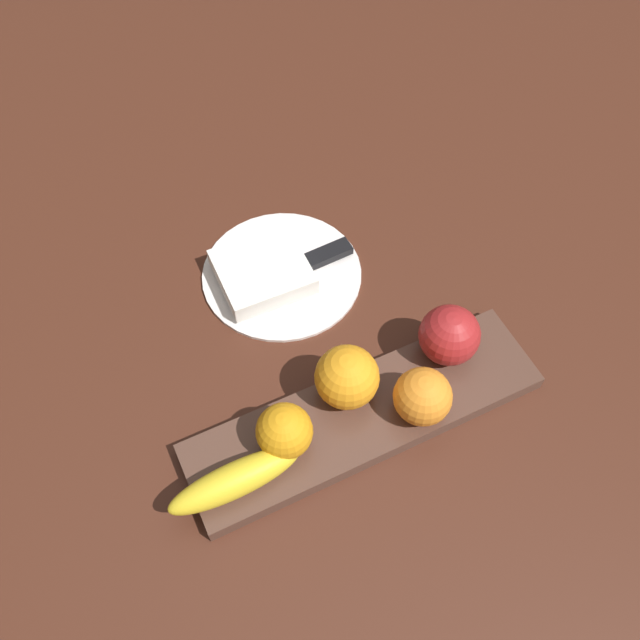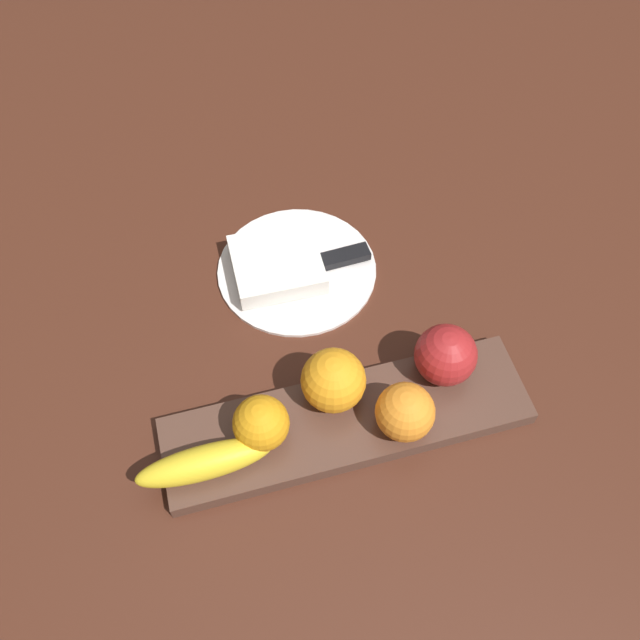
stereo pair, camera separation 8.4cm
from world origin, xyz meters
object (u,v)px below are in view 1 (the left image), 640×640
at_px(banana, 237,484).
at_px(folded_napkin, 263,272).
at_px(apple, 449,335).
at_px(orange_near_apple, 347,377).
at_px(knife, 311,262).
at_px(dinner_plate, 282,273).
at_px(orange_center, 423,397).
at_px(orange_near_banana, 284,431).
at_px(fruit_tray, 364,415).

xyz_separation_m(banana, folded_napkin, (-0.14, -0.26, -0.02)).
distance_m(apple, orange_near_apple, 0.14).
relative_size(apple, banana, 0.49).
bearing_deg(knife, orange_near_apple, 73.74).
relative_size(banana, dinner_plate, 0.70).
bearing_deg(folded_napkin, orange_center, 107.82).
bearing_deg(orange_near_banana, apple, -173.60).
height_order(banana, orange_center, orange_center).
distance_m(fruit_tray, orange_center, 0.08).
xyz_separation_m(orange_center, folded_napkin, (0.09, -0.27, -0.03)).
bearing_deg(banana, orange_near_apple, 18.25).
bearing_deg(orange_near_banana, dinner_plate, -112.87).
distance_m(apple, orange_center, 0.09).
relative_size(apple, orange_near_apple, 0.98).
relative_size(banana, orange_near_banana, 2.38).
relative_size(dinner_plate, knife, 1.20).
bearing_deg(orange_near_apple, knife, -103.59).
distance_m(banana, orange_near_apple, 0.17).
bearing_deg(orange_near_apple, orange_near_banana, 16.82).
bearing_deg(apple, dinner_plate, -58.79).
xyz_separation_m(orange_center, knife, (0.02, -0.26, -0.04)).
xyz_separation_m(fruit_tray, orange_near_banana, (0.10, -0.00, 0.04)).
distance_m(fruit_tray, orange_near_banana, 0.11).
bearing_deg(orange_center, banana, -0.50).
relative_size(fruit_tray, dinner_plate, 1.99).
distance_m(orange_near_banana, orange_center, 0.16).
bearing_deg(dinner_plate, banana, 57.43).
bearing_deg(folded_napkin, orange_near_apple, 95.13).
distance_m(orange_near_apple, dinner_plate, 0.22).
xyz_separation_m(apple, dinner_plate, (0.13, -0.21, -0.05)).
xyz_separation_m(orange_near_banana, orange_center, (-0.16, 0.03, 0.00)).
distance_m(apple, dinner_plate, 0.25).
bearing_deg(folded_napkin, fruit_tray, 96.46).
xyz_separation_m(orange_near_apple, dinner_plate, (-0.01, -0.21, -0.05)).
xyz_separation_m(apple, banana, (0.30, 0.05, -0.02)).
distance_m(orange_near_apple, folded_napkin, 0.21).
bearing_deg(banana, knife, 50.02).
bearing_deg(apple, orange_center, 38.77).
xyz_separation_m(banana, orange_near_banana, (-0.07, -0.03, 0.01)).
bearing_deg(apple, banana, 10.25).
bearing_deg(dinner_plate, fruit_tray, 90.00).
distance_m(apple, folded_napkin, 0.26).
distance_m(orange_near_apple, orange_near_banana, 0.10).
height_order(fruit_tray, orange_near_apple, orange_near_apple).
xyz_separation_m(banana, orange_center, (-0.23, 0.00, 0.01)).
height_order(orange_near_apple, dinner_plate, orange_near_apple).
relative_size(orange_near_banana, orange_center, 0.94).
xyz_separation_m(orange_near_apple, orange_center, (-0.07, 0.06, -0.00)).
relative_size(apple, folded_napkin, 0.64).
bearing_deg(fruit_tray, orange_center, 155.76).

